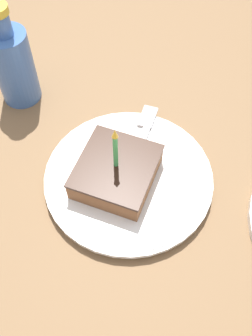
{
  "coord_description": "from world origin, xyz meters",
  "views": [
    {
      "loc": [
        -0.11,
        0.28,
        0.52
      ],
      "look_at": [
        0.0,
        -0.02,
        0.04
      ],
      "focal_mm": 42.0,
      "sensor_mm": 36.0,
      "label": 1
    }
  ],
  "objects_px": {
    "plate": "(126,177)",
    "cake_slice": "(116,171)",
    "bottle": "(13,64)",
    "fork": "(138,143)"
  },
  "relations": [
    {
      "from": "cake_slice",
      "to": "bottle",
      "type": "distance_m",
      "value": 0.26
    },
    {
      "from": "cake_slice",
      "to": "bottle",
      "type": "relative_size",
      "value": 0.65
    },
    {
      "from": "plate",
      "to": "fork",
      "type": "height_order",
      "value": "fork"
    },
    {
      "from": "plate",
      "to": "cake_slice",
      "type": "xyz_separation_m",
      "value": [
        0.01,
        0.01,
        0.03
      ]
    },
    {
      "from": "plate",
      "to": "bottle",
      "type": "height_order",
      "value": "bottle"
    },
    {
      "from": "plate",
      "to": "cake_slice",
      "type": "bearing_deg",
      "value": 45.12
    },
    {
      "from": "bottle",
      "to": "cake_slice",
      "type": "bearing_deg",
      "value": 153.34
    },
    {
      "from": "cake_slice",
      "to": "fork",
      "type": "relative_size",
      "value": 0.63
    },
    {
      "from": "bottle",
      "to": "fork",
      "type": "bearing_deg",
      "value": 170.01
    },
    {
      "from": "plate",
      "to": "bottle",
      "type": "relative_size",
      "value": 1.42
    }
  ]
}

